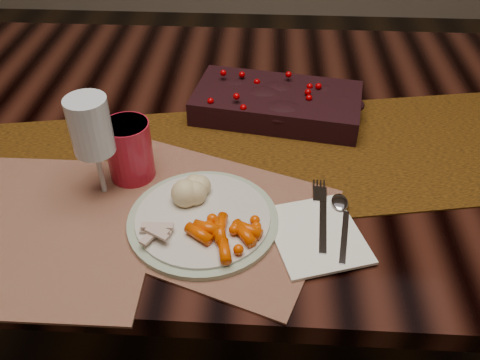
# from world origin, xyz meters

# --- Properties ---
(floor) EXTENTS (5.00, 5.00, 0.00)m
(floor) POSITION_xyz_m (0.00, 0.00, 0.00)
(floor) COLOR black
(floor) RESTS_ON ground
(dining_table) EXTENTS (1.80, 1.00, 0.75)m
(dining_table) POSITION_xyz_m (0.00, 0.00, 0.38)
(dining_table) COLOR black
(dining_table) RESTS_ON floor
(table_runner) EXTENTS (1.83, 0.68, 0.00)m
(table_runner) POSITION_xyz_m (0.05, -0.12, 0.75)
(table_runner) COLOR #4E3105
(table_runner) RESTS_ON dining_table
(centerpiece) EXTENTS (0.37, 0.23, 0.07)m
(centerpiece) POSITION_xyz_m (0.08, 0.04, 0.79)
(centerpiece) COLOR black
(centerpiece) RESTS_ON table_runner
(placemat_main) EXTENTS (0.49, 0.43, 0.00)m
(placemat_main) POSITION_xyz_m (-0.05, -0.28, 0.75)
(placemat_main) COLOR #9D6046
(placemat_main) RESTS_ON dining_table
(placemat_second) EXTENTS (0.50, 0.36, 0.00)m
(placemat_second) POSITION_xyz_m (-0.36, -0.33, 0.75)
(placemat_second) COLOR brown
(placemat_second) RESTS_ON dining_table
(dinner_plate) EXTENTS (0.32, 0.32, 0.01)m
(dinner_plate) POSITION_xyz_m (-0.04, -0.31, 0.76)
(dinner_plate) COLOR silver
(dinner_plate) RESTS_ON placemat_main
(baby_carrots) EXTENTS (0.10, 0.09, 0.02)m
(baby_carrots) POSITION_xyz_m (-0.01, -0.36, 0.78)
(baby_carrots) COLOR #E14700
(baby_carrots) RESTS_ON dinner_plate
(mashed_potatoes) EXTENTS (0.11, 0.10, 0.05)m
(mashed_potatoes) POSITION_xyz_m (-0.05, -0.26, 0.79)
(mashed_potatoes) COLOR #E6C688
(mashed_potatoes) RESTS_ON dinner_plate
(turkey_shreds) EXTENTS (0.09, 0.08, 0.02)m
(turkey_shreds) POSITION_xyz_m (-0.10, -0.35, 0.78)
(turkey_shreds) COLOR #C4A492
(turkey_shreds) RESTS_ON dinner_plate
(napkin) EXTENTS (0.18, 0.20, 0.01)m
(napkin) POSITION_xyz_m (0.14, -0.33, 0.76)
(napkin) COLOR white
(napkin) RESTS_ON placemat_main
(fork) EXTENTS (0.03, 0.16, 0.00)m
(fork) POSITION_xyz_m (0.16, -0.29, 0.76)
(fork) COLOR #A7A9BD
(fork) RESTS_ON napkin
(spoon) EXTENTS (0.05, 0.15, 0.00)m
(spoon) POSITION_xyz_m (0.19, -0.31, 0.76)
(spoon) COLOR white
(spoon) RESTS_ON napkin
(red_cup) EXTENTS (0.10, 0.10, 0.11)m
(red_cup) POSITION_xyz_m (-0.19, -0.19, 0.81)
(red_cup) COLOR #AE172C
(red_cup) RESTS_ON placemat_main
(wine_glass) EXTENTS (0.09, 0.09, 0.19)m
(wine_glass) POSITION_xyz_m (-0.23, -0.24, 0.85)
(wine_glass) COLOR silver
(wine_glass) RESTS_ON dining_table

